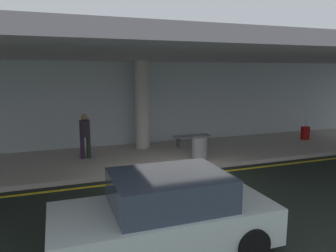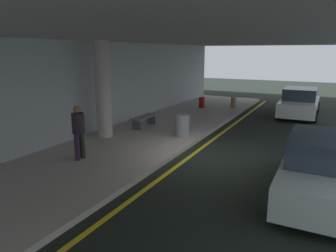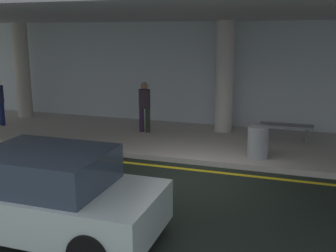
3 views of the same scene
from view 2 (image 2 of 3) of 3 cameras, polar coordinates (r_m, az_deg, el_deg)
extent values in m
plane|color=black|center=(10.57, 7.78, -5.50)|extent=(60.00, 60.00, 0.00)
cube|color=#B3AAA0|center=(11.87, -6.47, -2.96)|extent=(26.00, 4.20, 0.15)
cube|color=yellow|center=(10.77, 4.70, -5.03)|extent=(26.00, 0.14, 0.01)
cylinder|color=#B7B0A7|center=(12.23, -11.72, 6.43)|extent=(0.59, 0.59, 3.65)
cube|color=#9C929A|center=(11.14, -4.78, 16.19)|extent=(28.00, 13.20, 0.30)
cube|color=#AAB4B9|center=(12.87, -15.12, 6.25)|extent=(26.00, 0.30, 3.80)
cube|color=#B3BFBD|center=(8.29, 26.33, -8.18)|extent=(4.10, 1.80, 0.70)
cube|color=#2D3847|center=(8.18, 26.81, -3.68)|extent=(2.10, 1.60, 0.60)
cylinder|color=black|center=(9.66, 21.34, -6.14)|extent=(0.64, 0.22, 0.64)
cylinder|color=black|center=(7.17, 18.91, -12.82)|extent=(0.64, 0.22, 0.64)
cube|color=white|center=(18.23, 22.68, 3.37)|extent=(4.10, 1.80, 0.70)
cube|color=#2D3847|center=(18.24, 22.89, 5.42)|extent=(2.10, 1.60, 0.60)
cylinder|color=black|center=(19.67, 20.50, 3.54)|extent=(0.64, 0.22, 0.64)
cylinder|color=black|center=(19.56, 25.44, 3.04)|extent=(0.64, 0.22, 0.64)
cylinder|color=black|center=(17.03, 19.38, 2.22)|extent=(0.64, 0.22, 0.64)
cylinder|color=black|center=(16.90, 25.08, 1.62)|extent=(0.64, 0.22, 0.64)
cylinder|color=#2B1A32|center=(9.97, -16.16, -3.69)|extent=(0.16, 0.16, 0.82)
cylinder|color=black|center=(10.12, -15.31, -3.38)|extent=(0.16, 0.16, 0.82)
cylinder|color=#281F28|center=(9.87, -15.99, 0.47)|extent=(0.38, 0.38, 0.62)
sphere|color=#8C6647|center=(9.79, -16.16, 2.92)|extent=(0.24, 0.24, 0.24)
cube|color=#930C0A|center=(18.66, 6.15, 4.26)|extent=(0.36, 0.22, 0.62)
cylinder|color=slate|center=(18.60, 6.18, 5.63)|extent=(0.02, 0.02, 0.28)
cube|color=olive|center=(19.02, 11.77, 4.23)|extent=(0.36, 0.22, 0.62)
cylinder|color=slate|center=(18.96, 11.84, 5.57)|extent=(0.02, 0.02, 0.28)
cube|color=slate|center=(13.82, -4.32, 1.67)|extent=(1.60, 0.50, 0.06)
cube|color=#4C4C51|center=(13.36, -5.69, 0.18)|extent=(0.10, 0.40, 0.42)
cube|color=#4C4C51|center=(14.39, -3.02, 1.18)|extent=(0.10, 0.40, 0.42)
cylinder|color=gray|center=(12.29, 2.57, 0.10)|extent=(0.56, 0.56, 0.85)
camera|label=1|loc=(8.04, 69.69, 4.25)|focal=34.33mm
camera|label=3|loc=(13.00, 52.68, 8.22)|focal=42.49mm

